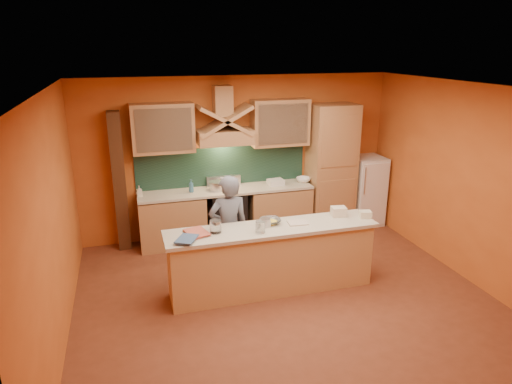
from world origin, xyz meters
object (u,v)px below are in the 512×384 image
object	(u,v)px
stove	(227,215)
person	(229,229)
fridge	(366,190)
kitchen_scale	(265,223)
mixing_bowl	(270,221)

from	to	relation	value
stove	person	xyz separation A→B (m)	(-0.30, -1.45, 0.34)
stove	fridge	size ratio (longest dim) A/B	0.69
kitchen_scale	mixing_bowl	size ratio (longest dim) A/B	0.44
person	mixing_bowl	world-z (taller)	person
kitchen_scale	person	bearing A→B (deg)	135.63
stove	kitchen_scale	xyz separation A→B (m)	(0.12, -1.86, 0.55)
stove	mixing_bowl	size ratio (longest dim) A/B	3.25
person	mixing_bowl	bearing A→B (deg)	145.59
kitchen_scale	mixing_bowl	xyz separation A→B (m)	(0.10, 0.08, -0.02)
person	mixing_bowl	size ratio (longest dim) A/B	5.72
fridge	person	distance (m)	3.33
stove	fridge	xyz separation A→B (m)	(2.70, 0.00, 0.20)
stove	mixing_bowl	bearing A→B (deg)	-82.97
person	kitchen_scale	size ratio (longest dim) A/B	13.10
fridge	mixing_bowl	bearing A→B (deg)	-144.44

